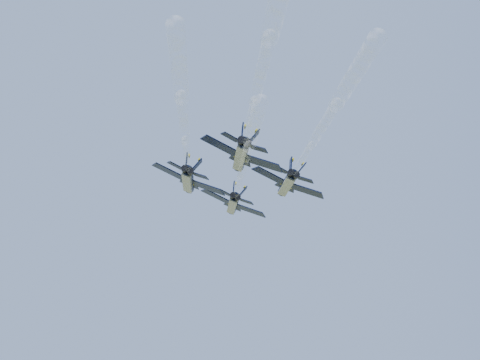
% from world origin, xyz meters
% --- Properties ---
extents(jet_lead, '(12.77, 18.26, 5.86)m').
position_xyz_m(jet_lead, '(-1.75, 16.63, 106.51)').
color(jet_lead, black).
extents(jet_left, '(12.77, 18.26, 5.86)m').
position_xyz_m(jet_left, '(-6.96, 0.88, 106.51)').
color(jet_left, black).
extents(jet_right, '(12.77, 18.26, 5.86)m').
position_xyz_m(jet_right, '(10.19, 5.77, 106.51)').
color(jet_right, black).
extents(jet_slot, '(12.77, 18.26, 5.86)m').
position_xyz_m(jet_slot, '(4.31, -9.48, 106.51)').
color(jet_slot, black).
extents(smoke_trail_lead, '(14.21, 48.95, 2.28)m').
position_xyz_m(smoke_trail_lead, '(7.92, -20.80, 106.55)').
color(smoke_trail_lead, white).
extents(smoke_trail_left, '(14.21, 48.95, 2.28)m').
position_xyz_m(smoke_trail_left, '(2.71, -36.55, 106.55)').
color(smoke_trail_left, white).
extents(smoke_trail_right, '(14.21, 48.95, 2.28)m').
position_xyz_m(smoke_trail_right, '(19.86, -31.66, 106.55)').
color(smoke_trail_right, white).
extents(smoke_trail_slot, '(14.21, 48.95, 2.28)m').
position_xyz_m(smoke_trail_slot, '(13.97, -46.92, 106.55)').
color(smoke_trail_slot, white).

